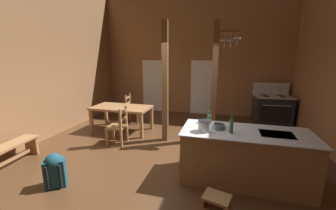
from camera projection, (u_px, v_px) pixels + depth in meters
ground_plane at (166, 163)px, 4.40m from camera, size 7.68×8.97×0.10m
wall_back at (194, 53)px, 7.80m from camera, size 7.68×0.14×4.67m
wall_left at (17, 49)px, 4.71m from camera, size 0.14×8.97×4.67m
glazed_door_back_left at (155, 86)px, 8.39m from camera, size 1.00×0.01×2.05m
glazed_panel_back_right at (202, 88)px, 7.94m from camera, size 0.84×0.01×2.05m
kitchen_island at (244, 156)px, 3.61m from camera, size 2.18×1.00×0.92m
stove_range at (272, 109)px, 6.83m from camera, size 1.20×0.90×1.32m
support_post_with_pot_rack at (216, 79)px, 5.20m from camera, size 0.63×0.20×3.02m
support_post_center at (165, 83)px, 5.22m from camera, size 0.14×0.14×3.02m
step_stool at (217, 204)px, 2.84m from camera, size 0.42×0.37×0.30m
dining_table at (122, 110)px, 6.11m from camera, size 1.73×0.95×0.74m
ladderback_chair_near_window at (132, 109)px, 7.00m from camera, size 0.47×0.47×0.95m
ladderback_chair_by_post at (119, 126)px, 5.23m from camera, size 0.47×0.47×0.95m
bench_along_left_wall at (2, 154)px, 4.02m from camera, size 0.44×1.50×0.44m
backpack at (55, 169)px, 3.48m from camera, size 0.39×0.38×0.60m
stockpot_on_counter at (205, 126)px, 3.50m from camera, size 0.30×0.23×0.19m
mixing_bowl_on_counter at (218, 126)px, 3.64m from camera, size 0.24×0.24×0.08m
bottle_tall_on_counter at (231, 126)px, 3.41m from camera, size 0.06×0.06×0.32m
bottle_short_on_counter at (209, 120)px, 3.79m from camera, size 0.08×0.08×0.27m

